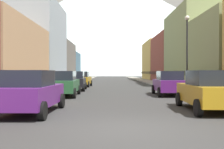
# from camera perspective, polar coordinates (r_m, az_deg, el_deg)

# --- Properties ---
(ground_plane) EXTENTS (400.00, 400.00, 0.00)m
(ground_plane) POSITION_cam_1_polar(r_m,az_deg,el_deg) (8.22, 3.45, -11.46)
(ground_plane) COLOR #343434
(sidewalk_left) EXTENTS (2.50, 100.00, 0.15)m
(sidewalk_left) POSITION_cam_1_polar(r_m,az_deg,el_deg) (43.43, -8.07, -1.64)
(sidewalk_left) COLOR gray
(sidewalk_left) RESTS_ON ground
(sidewalk_right) EXTENTS (2.50, 100.00, 0.15)m
(sidewalk_right) POSITION_cam_1_polar(r_m,az_deg,el_deg) (43.59, 8.45, -1.64)
(sidewalk_right) COLOR gray
(sidewalk_right) RESTS_ON ground
(storefront_left_2) EXTENTS (6.85, 12.46, 11.20)m
(storefront_left_2) POSITION_cam_1_polar(r_m,az_deg,el_deg) (39.00, -15.81, 5.96)
(storefront_left_2) COLOR #99A5B2
(storefront_left_2) RESTS_ON ground
(storefront_left_3) EXTENTS (7.88, 11.67, 7.21)m
(storefront_left_3) POSITION_cam_1_polar(r_m,az_deg,el_deg) (50.78, -12.75, 2.49)
(storefront_left_3) COLOR #66605B
(storefront_left_3) RESTS_ON ground
(storefront_left_4) EXTENTS (10.21, 9.31, 6.04)m
(storefront_left_4) POSITION_cam_1_polar(r_m,az_deg,el_deg) (61.45, -11.71, 1.62)
(storefront_left_4) COLOR slate
(storefront_left_4) RESTS_ON ground
(storefront_right_2) EXTENTS (6.79, 11.65, 9.49)m
(storefront_right_2) POSITION_cam_1_polar(r_m,az_deg,el_deg) (35.87, 17.90, 5.08)
(storefront_right_2) COLOR #8C9966
(storefront_right_2) RESTS_ON ground
(storefront_right_3) EXTENTS (7.83, 12.66, 8.08)m
(storefront_right_3) POSITION_cam_1_polar(r_m,az_deg,el_deg) (47.85, 13.79, 3.12)
(storefront_right_3) COLOR brown
(storefront_right_3) RESTS_ON ground
(storefront_right_4) EXTENTS (7.83, 13.49, 8.44)m
(storefront_right_4) POSITION_cam_1_polar(r_m,az_deg,el_deg) (61.05, 10.64, 2.72)
(storefront_right_4) COLOR #D8B259
(storefront_right_4) RESTS_ON ground
(car_left_0) EXTENTS (2.15, 4.44, 1.78)m
(car_left_0) POSITION_cam_1_polar(r_m,az_deg,el_deg) (11.57, -16.84, -3.50)
(car_left_0) COLOR #591E72
(car_left_0) RESTS_ON ground
(car_left_1) EXTENTS (2.14, 4.43, 1.78)m
(car_left_1) POSITION_cam_1_polar(r_m,az_deg,el_deg) (19.21, -10.25, -1.90)
(car_left_1) COLOR #265933
(car_left_1) RESTS_ON ground
(car_left_2) EXTENTS (2.19, 4.46, 1.78)m
(car_left_2) POSITION_cam_1_polar(r_m,az_deg,el_deg) (25.40, -7.88, -1.31)
(car_left_2) COLOR black
(car_left_2) RESTS_ON ground
(car_left_3) EXTENTS (2.18, 4.46, 1.78)m
(car_left_3) POSITION_cam_1_polar(r_m,az_deg,el_deg) (31.80, -6.39, -0.94)
(car_left_3) COLOR #B28419
(car_left_3) RESTS_ON ground
(car_right_0) EXTENTS (2.21, 4.47, 1.78)m
(car_right_0) POSITION_cam_1_polar(r_m,az_deg,el_deg) (12.55, 19.81, -3.20)
(car_right_0) COLOR #B28419
(car_right_0) RESTS_ON ground
(car_right_1) EXTENTS (2.21, 4.47, 1.78)m
(car_right_1) POSITION_cam_1_polar(r_m,az_deg,el_deg) (20.11, 11.98, -1.79)
(car_right_1) COLOR #591E72
(car_right_1) RESTS_ON ground
(pedestrian_0) EXTENTS (0.36, 0.36, 1.56)m
(pedestrian_0) POSITION_cam_1_polar(r_m,az_deg,el_deg) (33.58, 11.16, -0.93)
(pedestrian_0) COLOR navy
(pedestrian_0) RESTS_ON sidewalk_right
(pedestrian_1) EXTENTS (0.36, 0.36, 1.64)m
(pedestrian_1) POSITION_cam_1_polar(r_m,az_deg,el_deg) (22.70, 16.92, -1.53)
(pedestrian_1) COLOR #333338
(pedestrian_1) RESTS_ON sidewalk_right
(streetlamp_right) EXTENTS (0.36, 0.36, 5.86)m
(streetlamp_right) POSITION_cam_1_polar(r_m,az_deg,el_deg) (21.38, 15.62, 6.62)
(streetlamp_right) COLOR black
(streetlamp_right) RESTS_ON sidewalk_right
(mountain_backdrop) EXTENTS (310.45, 310.45, 98.89)m
(mountain_backdrop) POSITION_cam_1_polar(r_m,az_deg,el_deg) (272.26, 0.16, 10.61)
(mountain_backdrop) COLOR silver
(mountain_backdrop) RESTS_ON ground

